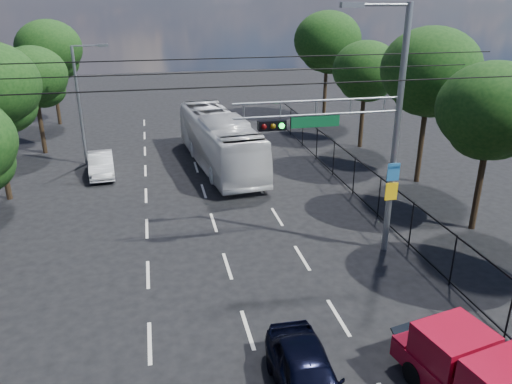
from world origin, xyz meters
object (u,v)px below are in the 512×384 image
object	(u,v)px
signal_mast	(367,126)
white_bus	(219,140)
white_van	(101,164)
navy_hatchback	(307,377)

from	to	relation	value
signal_mast	white_bus	distance (m)	13.12
signal_mast	white_bus	bearing A→B (deg)	107.62
signal_mast	white_van	bearing A→B (deg)	132.30
signal_mast	navy_hatchback	xyz separation A→B (m)	(-4.34, -7.09, -4.56)
white_bus	white_van	bearing A→B (deg)	175.41
signal_mast	white_van	distance (m)	16.59
signal_mast	navy_hatchback	distance (m)	9.49
white_van	navy_hatchback	bearing A→B (deg)	-76.58
navy_hatchback	white_van	xyz separation A→B (m)	(-6.38, 18.88, -0.05)
white_bus	white_van	size ratio (longest dim) A/B	2.93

